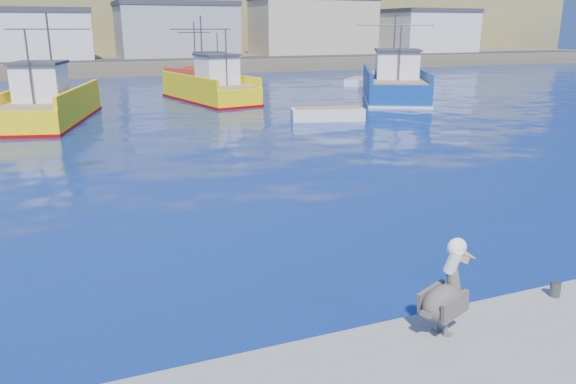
% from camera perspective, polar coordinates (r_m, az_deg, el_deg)
% --- Properties ---
extents(ground, '(260.00, 260.00, 0.00)m').
position_cam_1_polar(ground, '(13.12, 4.85, -8.44)').
color(ground, '#07155C').
rests_on(ground, ground).
extents(dock_bollards, '(36.20, 0.20, 0.30)m').
position_cam_1_polar(dock_bollards, '(10.58, 16.45, -11.61)').
color(dock_bollards, '#4C4C4C').
rests_on(dock_bollards, dock).
extents(far_shore, '(200.00, 81.00, 24.00)m').
position_cam_1_polar(far_shore, '(119.95, -20.47, 17.12)').
color(far_shore, brown).
rests_on(far_shore, ground).
extents(trawler_yellow_a, '(6.33, 11.37, 6.45)m').
position_cam_1_polar(trawler_yellow_a, '(36.54, -23.01, 8.09)').
color(trawler_yellow_a, yellow).
rests_on(trawler_yellow_a, ground).
extents(trawler_yellow_b, '(5.53, 10.96, 6.41)m').
position_cam_1_polar(trawler_yellow_b, '(43.93, -7.88, 10.40)').
color(trawler_yellow_b, yellow).
rests_on(trawler_yellow_b, ground).
extents(trawler_blue, '(9.86, 13.40, 6.70)m').
position_cam_1_polar(trawler_blue, '(46.15, 10.70, 10.71)').
color(trawler_blue, navy).
rests_on(trawler_blue, ground).
extents(boat_orange, '(6.26, 8.03, 5.99)m').
position_cam_1_polar(boat_orange, '(55.53, -8.58, 11.61)').
color(boat_orange, red).
rests_on(boat_orange, ground).
extents(skiff_mid, '(4.65, 2.68, 0.96)m').
position_cam_1_polar(skiff_mid, '(34.75, 4.03, 7.79)').
color(skiff_mid, silver).
rests_on(skiff_mid, ground).
extents(skiff_far, '(3.80, 3.96, 0.88)m').
position_cam_1_polar(skiff_far, '(56.60, 6.95, 11.03)').
color(skiff_far, silver).
rests_on(skiff_far, ground).
extents(pelican, '(1.34, 0.77, 1.67)m').
position_cam_1_polar(pelican, '(9.89, 15.78, -9.97)').
color(pelican, '#595451').
rests_on(pelican, dock).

